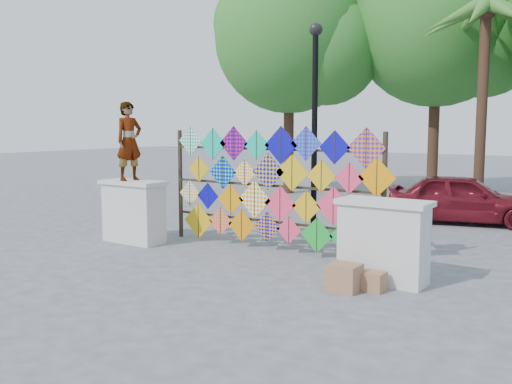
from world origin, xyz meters
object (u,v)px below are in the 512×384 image
vendor_woman (129,141)px  sedan (463,198)px  lamppost (315,111)px  kite_rack (272,187)px

vendor_woman → sedan: 8.14m
sedan → lamppost: 4.92m
kite_rack → sedan: (2.22, 5.25, -0.62)m
vendor_woman → kite_rack: bearing=-62.3°
kite_rack → vendor_woman: bearing=-162.1°
kite_rack → vendor_woman: 3.14m
kite_rack → sedan: bearing=67.1°
kite_rack → sedan: kite_rack is taller
kite_rack → lamppost: size_ratio=1.10×
kite_rack → sedan: size_ratio=1.36×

